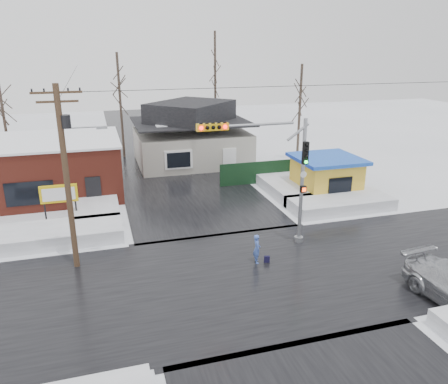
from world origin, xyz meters
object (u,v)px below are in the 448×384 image
object	(u,v)px
marquee_sign	(59,195)
utility_pole	(67,168)
pedestrian	(257,249)
traffic_signal	(276,167)
kiosk	(326,176)

from	to	relation	value
marquee_sign	utility_pole	bearing A→B (deg)	-79.87
pedestrian	traffic_signal	bearing A→B (deg)	-35.98
marquee_sign	kiosk	bearing A→B (deg)	1.55
kiosk	pedestrian	distance (m)	12.29
traffic_signal	kiosk	bearing A→B (deg)	44.84
traffic_signal	utility_pole	size ratio (longest dim) A/B	0.78
marquee_sign	kiosk	distance (m)	18.51
utility_pole	pedestrian	bearing A→B (deg)	-14.05
traffic_signal	marquee_sign	size ratio (longest dim) A/B	2.75
kiosk	pedestrian	xyz separation A→B (m)	(-8.67, -8.69, -0.70)
utility_pole	kiosk	distance (m)	18.95
traffic_signal	utility_pole	world-z (taller)	utility_pole
traffic_signal	kiosk	xyz separation A→B (m)	(7.07, 7.03, -3.08)
marquee_sign	pedestrian	xyz separation A→B (m)	(9.83, -8.19, -1.16)
utility_pole	pedestrian	world-z (taller)	utility_pole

